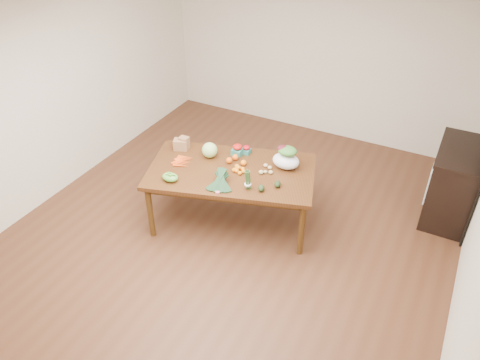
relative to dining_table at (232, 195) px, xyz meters
The scene contains 26 objects.
floor 0.50m from the dining_table, 67.74° to the right, with size 6.00×6.00×0.00m, color #53301C.
ceiling 2.35m from the dining_table, 67.74° to the right, with size 5.00×6.00×0.02m, color white.
room_walls 1.03m from the dining_table, 67.74° to the right, with size 5.02×6.02×2.70m.
dining_table is the anchor object (origin of this frame).
cabinet 2.72m from the dining_table, 30.14° to the left, with size 0.52×1.02×0.94m, color black.
dish_towel 2.36m from the dining_table, 27.59° to the left, with size 0.02×0.28×0.45m, color white.
paper_bag 0.91m from the dining_table, behind, with size 0.23×0.19×0.16m, color brown, non-canonical shape.
cabbage 0.61m from the dining_table, 160.31° to the left, with size 0.19×0.19×0.19m, color #B7DC7F.
strawberry_basket_a 0.55m from the dining_table, 105.38° to the left, with size 0.12×0.12×0.11m, color red, non-canonical shape.
strawberry_basket_b 0.58m from the dining_table, 90.95° to the left, with size 0.09×0.09×0.09m, color #B70C1C, non-canonical shape.
orange_a 0.44m from the dining_table, 128.20° to the left, with size 0.08×0.08×0.08m, color #EB560E.
orange_b 0.47m from the dining_table, 105.45° to the left, with size 0.08×0.08×0.08m, color orange.
orange_c 0.44m from the dining_table, 60.28° to the left, with size 0.07×0.07×0.07m, color #E7590E.
mandarin_cluster 0.42m from the dining_table, ahead, with size 0.18×0.18×0.08m, color #F5A10F, non-canonical shape.
carrots 0.72m from the dining_table, 168.10° to the right, with size 0.22×0.24×0.03m, color #FE5C15, non-canonical shape.
snap_pea_bag 0.83m from the dining_table, 135.19° to the right, with size 0.19×0.14×0.09m, color #4E9E35.
kale_bunch 0.59m from the dining_table, 81.65° to the right, with size 0.32×0.40×0.16m, color black, non-canonical shape.
asparagus_bundle 0.66m from the dining_table, 36.52° to the right, with size 0.08×0.08×0.25m, color #467435, non-canonical shape.
potato_a 0.54m from the dining_table, 13.23° to the left, with size 0.06×0.05×0.05m, color tan.
potato_b 0.56m from the dining_table, 16.83° to the left, with size 0.05×0.04×0.04m, color tan.
potato_c 0.60m from the dining_table, 28.88° to the left, with size 0.05×0.05×0.04m, color #CFBF77.
potato_d 0.57m from the dining_table, 35.43° to the left, with size 0.05×0.05×0.05m, color tan.
potato_e 0.61m from the dining_table, 16.83° to the left, with size 0.05×0.05×0.04m, color tan.
avocado_a 0.67m from the dining_table, 23.38° to the right, with size 0.07×0.10×0.07m, color black.
avocado_b 0.74m from the dining_table, ahead, with size 0.07×0.10×0.07m, color black.
salad_bag 0.81m from the dining_table, 31.98° to the left, with size 0.32×0.24×0.25m, color white, non-canonical shape.
Camera 1 is at (2.05, -3.67, 3.78)m, focal length 35.00 mm.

